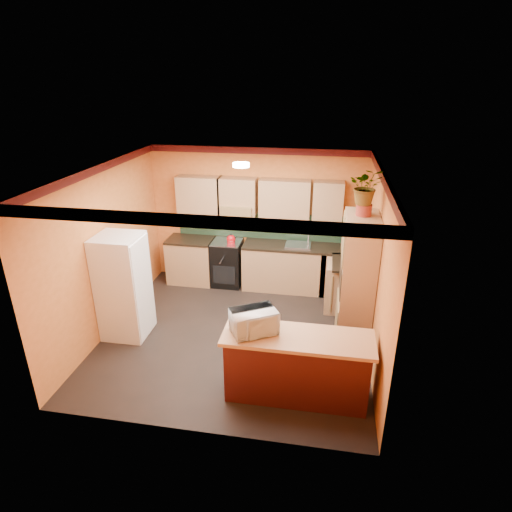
{
  "coord_description": "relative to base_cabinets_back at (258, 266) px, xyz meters",
  "views": [
    {
      "loc": [
        1.33,
        -5.8,
        3.94
      ],
      "look_at": [
        0.26,
        0.45,
        1.23
      ],
      "focal_mm": 30.0,
      "sensor_mm": 36.0,
      "label": 1
    }
  ],
  "objects": [
    {
      "name": "fridge",
      "position": [
        -1.82,
        -2.04,
        0.41
      ],
      "size": [
        0.68,
        0.66,
        1.7
      ],
      "primitive_type": "cube",
      "color": "white",
      "rests_on": "ground"
    },
    {
      "name": "sink",
      "position": [
        0.78,
        0.0,
        0.5
      ],
      "size": [
        0.48,
        0.4,
        0.03
      ],
      "primitive_type": "cube",
      "color": "silver",
      "rests_on": "countertop_back"
    },
    {
      "name": "countertop_back",
      "position": [
        0.0,
        -0.0,
        0.46
      ],
      "size": [
        3.65,
        0.62,
        0.04
      ],
      "primitive_type": "cube",
      "color": "black",
      "rests_on": "base_cabinets_back"
    },
    {
      "name": "fern_pot",
      "position": [
        1.78,
        -1.66,
        1.74
      ],
      "size": [
        0.22,
        0.22,
        0.16
      ],
      "primitive_type": "cylinder",
      "color": "maroon",
      "rests_on": "pantry"
    },
    {
      "name": "microwave",
      "position": [
        0.46,
        -3.08,
        0.64
      ],
      "size": [
        0.67,
        0.6,
        0.31
      ],
      "primitive_type": "imported",
      "rotation": [
        0.0,
        0.0,
        0.52
      ],
      "color": "white",
      "rests_on": "bar_top"
    },
    {
      "name": "stove",
      "position": [
        -0.62,
        -0.0,
        0.02
      ],
      "size": [
        0.58,
        0.58,
        0.91
      ],
      "primitive_type": "cube",
      "color": "black",
      "rests_on": "ground"
    },
    {
      "name": "base_cabinets_right",
      "position": [
        1.73,
        -0.64,
        0.0
      ],
      "size": [
        0.6,
        0.8,
        0.88
      ],
      "primitive_type": "cube",
      "color": "tan",
      "rests_on": "ground"
    },
    {
      "name": "base_cabinets_back",
      "position": [
        0.0,
        0.0,
        0.0
      ],
      "size": [
        3.65,
        0.6,
        0.88
      ],
      "primitive_type": "cube",
      "color": "tan",
      "rests_on": "ground"
    },
    {
      "name": "bar_top",
      "position": [
        1.02,
        -3.08,
        0.47
      ],
      "size": [
        1.9,
        0.65,
        0.05
      ],
      "primitive_type": "cube",
      "color": "tan",
      "rests_on": "breakfast_bar"
    },
    {
      "name": "fern",
      "position": [
        1.78,
        -1.66,
        2.08
      ],
      "size": [
        0.47,
        0.41,
        0.51
      ],
      "primitive_type": "imported",
      "rotation": [
        0.0,
        0.0,
        0.02
      ],
      "color": "tan",
      "rests_on": "fern_pot"
    },
    {
      "name": "countertop_right",
      "position": [
        1.73,
        -0.64,
        0.46
      ],
      "size": [
        0.62,
        0.8,
        0.04
      ],
      "primitive_type": "cube",
      "color": "black",
      "rests_on": "base_cabinets_right"
    },
    {
      "name": "kettle",
      "position": [
        -0.53,
        -0.05,
        0.56
      ],
      "size": [
        0.21,
        0.21,
        0.18
      ],
      "primitive_type": null,
      "rotation": [
        0.0,
        0.0,
        0.28
      ],
      "color": "red",
      "rests_on": "stove"
    },
    {
      "name": "breakfast_bar",
      "position": [
        1.02,
        -3.08,
        0.0
      ],
      "size": [
        1.8,
        0.55,
        0.88
      ],
      "primitive_type": "cube",
      "color": "#44140F",
      "rests_on": "ground"
    },
    {
      "name": "pantry",
      "position": [
        1.78,
        -1.71,
        0.61
      ],
      "size": [
        0.48,
        0.9,
        2.1
      ],
      "primitive_type": "cube",
      "color": "tan",
      "rests_on": "ground"
    },
    {
      "name": "room_shell",
      "position": [
        -0.05,
        -1.52,
        1.65
      ],
      "size": [
        4.24,
        4.24,
        2.72
      ],
      "color": "black",
      "rests_on": "ground"
    }
  ]
}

